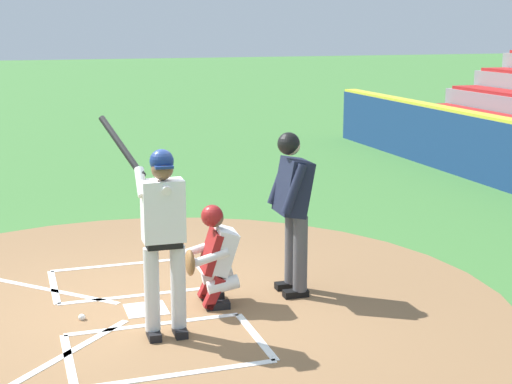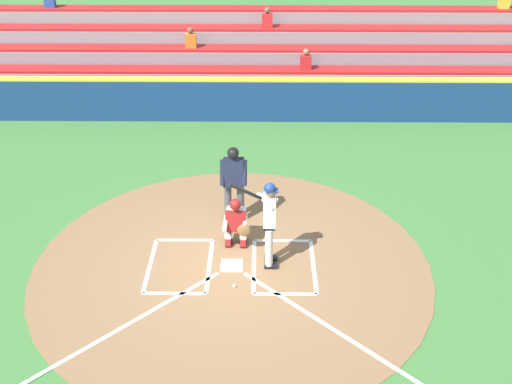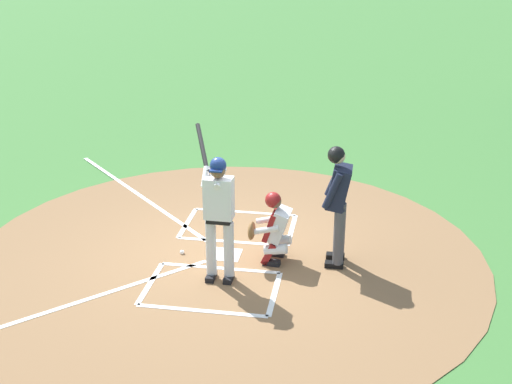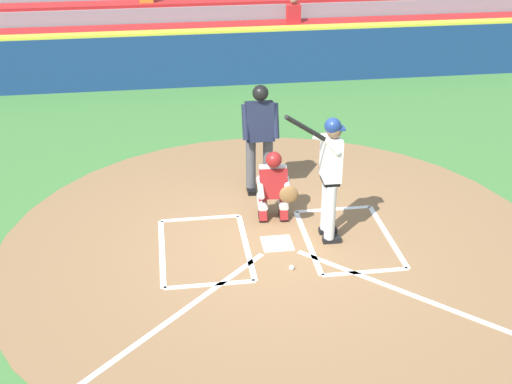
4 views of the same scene
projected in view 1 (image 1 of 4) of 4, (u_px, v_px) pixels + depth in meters
ground_plane at (146, 310)px, 8.25m from camera, size 120.00×120.00×0.00m
dirt_circle at (146, 310)px, 8.25m from camera, size 8.00×8.00×0.01m
home_plate_and_chalk at (62, 319)px, 7.98m from camera, size 7.93×4.91×0.01m
batter at (162, 229)px, 7.34m from camera, size 0.94×0.70×2.13m
catcher at (214, 254)px, 8.28m from camera, size 0.59×0.64×1.13m
plate_umpire at (293, 202)px, 8.54m from camera, size 0.58×0.41×1.86m
baseball at (82, 317)px, 7.96m from camera, size 0.07×0.07×0.07m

